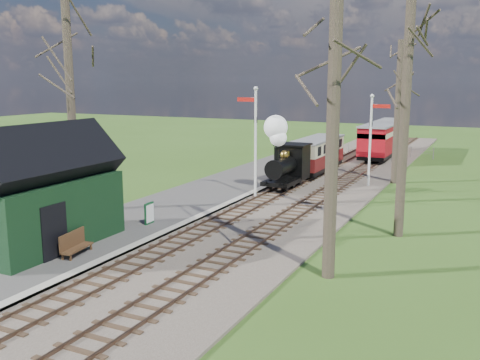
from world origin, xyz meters
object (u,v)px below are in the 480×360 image
(station_shed, at_px, (42,194))
(semaphore_near, at_px, (254,134))
(coach, at_px, (317,153))
(red_carriage_b, at_px, (391,135))
(bench, at_px, (74,244))
(person, at_px, (112,214))
(sign_board, at_px, (149,213))
(locomotive, at_px, (286,157))
(red_carriage_a, at_px, (378,141))
(semaphore_far, at_px, (372,133))

(station_shed, distance_m, semaphore_near, 12.58)
(coach, bearing_deg, red_carriage_b, 79.12)
(bench, relative_size, person, 1.02)
(station_shed, distance_m, sign_board, 5.00)
(red_carriage_b, bearing_deg, locomotive, -97.59)
(station_shed, bearing_deg, sign_board, 67.56)
(semaphore_near, relative_size, person, 4.02)
(sign_board, relative_size, bench, 0.62)
(station_shed, relative_size, red_carriage_a, 1.10)
(red_carriage_a, bearing_deg, person, -102.23)
(semaphore_far, relative_size, red_carriage_b, 1.00)
(red_carriage_b, bearing_deg, station_shed, -101.32)
(coach, relative_size, person, 4.55)
(semaphore_far, distance_m, red_carriage_b, 16.64)
(coach, xyz_separation_m, red_carriage_b, (2.60, 13.53, 0.16))
(semaphore_far, distance_m, person, 17.27)
(station_shed, bearing_deg, bench, -11.47)
(locomotive, bearing_deg, person, -104.19)
(semaphore_near, height_order, coach, semaphore_near)
(red_carriage_a, relative_size, red_carriage_b, 1.00)
(semaphore_far, distance_m, coach, 5.58)
(semaphore_far, xyz_separation_m, bench, (-6.85, -18.37, -2.74))
(locomotive, bearing_deg, semaphore_near, -104.81)
(person, bearing_deg, bench, -171.73)
(sign_board, bearing_deg, bench, -89.88)
(red_carriage_b, bearing_deg, coach, -100.88)
(coach, xyz_separation_m, red_carriage_a, (2.60, 8.03, 0.16))
(station_shed, relative_size, semaphore_near, 1.01)
(semaphore_far, height_order, coach, semaphore_far)
(semaphore_far, bearing_deg, locomotive, -144.43)
(red_carriage_b, bearing_deg, bench, -98.29)
(station_shed, height_order, red_carriage_b, station_shed)
(station_shed, xyz_separation_m, semaphore_near, (3.53, 12.00, 1.35))
(bench, bearing_deg, semaphore_near, 82.15)
(sign_board, bearing_deg, station_shed, -112.44)
(person, bearing_deg, station_shed, 151.90)
(semaphore_near, xyz_separation_m, sign_board, (-1.72, -7.62, -2.94))
(locomotive, distance_m, sign_board, 10.85)
(red_carriage_b, xyz_separation_m, sign_board, (-5.09, -30.07, -0.97))
(semaphore_near, bearing_deg, sign_board, -102.71)
(semaphore_near, distance_m, locomotive, 3.36)
(bench, distance_m, person, 3.08)
(coach, distance_m, red_carriage_b, 13.78)
(semaphore_far, relative_size, sign_board, 5.89)
(red_carriage_b, height_order, bench, red_carriage_b)
(station_shed, xyz_separation_m, bench, (1.82, -0.37, -1.66))
(semaphore_near, relative_size, red_carriage_b, 1.09)
(bench, bearing_deg, sign_board, 90.12)
(locomotive, bearing_deg, red_carriage_b, 82.41)
(coach, bearing_deg, locomotive, -90.11)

